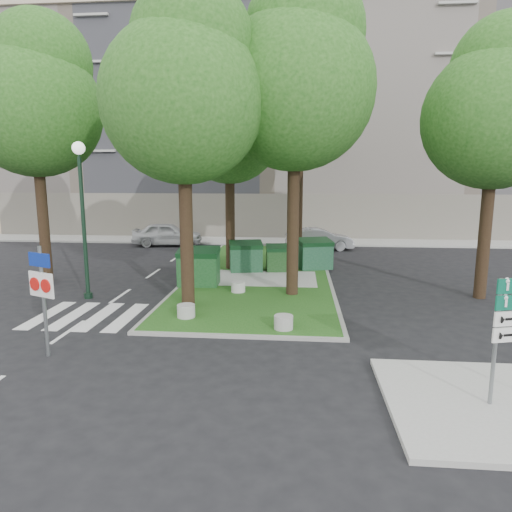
# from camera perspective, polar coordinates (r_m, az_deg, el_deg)

# --- Properties ---
(ground) EXTENTS (120.00, 120.00, 0.00)m
(ground) POSITION_cam_1_polar(r_m,az_deg,el_deg) (13.24, -4.59, -10.01)
(ground) COLOR black
(ground) RESTS_ON ground
(median_island) EXTENTS (6.00, 16.00, 0.12)m
(median_island) POSITION_cam_1_polar(r_m,az_deg,el_deg) (20.80, 0.51, -2.31)
(median_island) COLOR #174B15
(median_island) RESTS_ON ground
(median_kerb) EXTENTS (6.30, 16.30, 0.10)m
(median_kerb) POSITION_cam_1_polar(r_m,az_deg,el_deg) (20.80, 0.51, -2.34)
(median_kerb) COLOR gray
(median_kerb) RESTS_ON ground
(building_sidewalk) EXTENTS (42.00, 3.00, 0.12)m
(building_sidewalk) POSITION_cam_1_polar(r_m,az_deg,el_deg) (31.14, 1.19, 1.88)
(building_sidewalk) COLOR #999993
(building_sidewalk) RESTS_ON ground
(zebra_crossing) EXTENTS (5.00, 3.00, 0.01)m
(zebra_crossing) POSITION_cam_1_polar(r_m,az_deg,el_deg) (15.64, -17.41, -7.24)
(zebra_crossing) COLOR silver
(zebra_crossing) RESTS_ON ground
(apartment_building) EXTENTS (41.00, 12.00, 16.00)m
(apartment_building) POSITION_cam_1_polar(r_m,az_deg,el_deg) (38.45, 2.05, 15.33)
(apartment_building) COLOR #C6AF94
(apartment_building) RESTS_ON ground
(tree_median_near_left) EXTENTS (5.20, 5.20, 10.53)m
(tree_median_near_left) POSITION_cam_1_polar(r_m,az_deg,el_deg) (15.47, -8.79, 20.33)
(tree_median_near_left) COLOR black
(tree_median_near_left) RESTS_ON ground
(tree_median_near_right) EXTENTS (5.60, 5.60, 11.46)m
(tree_median_near_right) POSITION_cam_1_polar(r_m,az_deg,el_deg) (17.14, 5.23, 21.67)
(tree_median_near_right) COLOR black
(tree_median_near_right) RESTS_ON ground
(tree_median_mid) EXTENTS (4.80, 4.80, 9.99)m
(tree_median_mid) POSITION_cam_1_polar(r_m,az_deg,el_deg) (21.65, -3.11, 16.59)
(tree_median_mid) COLOR black
(tree_median_mid) RESTS_ON ground
(tree_median_far) EXTENTS (5.80, 5.80, 11.93)m
(tree_median_far) POSITION_cam_1_polar(r_m,az_deg,el_deg) (24.58, 5.77, 18.94)
(tree_median_far) COLOR black
(tree_median_far) RESTS_ON ground
(tree_street_left) EXTENTS (5.40, 5.40, 11.00)m
(tree_street_left) POSITION_cam_1_polar(r_m,az_deg,el_deg) (21.36, -25.81, 17.54)
(tree_street_left) COLOR black
(tree_street_left) RESTS_ON ground
(tree_street_right) EXTENTS (5.00, 5.00, 10.06)m
(tree_street_right) POSITION_cam_1_polar(r_m,az_deg,el_deg) (18.78, 28.04, 16.44)
(tree_street_right) COLOR black
(tree_street_right) RESTS_ON ground
(dumpster_a) EXTENTS (1.68, 1.21, 1.53)m
(dumpster_a) POSITION_cam_1_polar(r_m,az_deg,el_deg) (18.63, -7.17, -1.37)
(dumpster_a) COLOR #103E17
(dumpster_a) RESTS_ON median_island
(dumpster_b) EXTENTS (1.69, 1.33, 1.41)m
(dumpster_b) POSITION_cam_1_polar(r_m,az_deg,el_deg) (21.14, -1.27, -0.07)
(dumpster_b) COLOR #123E22
(dumpster_b) RESTS_ON median_island
(dumpster_c) EXTENTS (1.42, 1.08, 1.23)m
(dumpster_c) POSITION_cam_1_polar(r_m,az_deg,el_deg) (21.22, 3.08, -0.28)
(dumpster_c) COLOR #113510
(dumpster_c) RESTS_ON median_island
(dumpster_d) EXTENTS (1.82, 1.52, 1.45)m
(dumpster_d) POSITION_cam_1_polar(r_m,az_deg,el_deg) (21.88, 7.33, 0.25)
(dumpster_d) COLOR #133F26
(dumpster_d) RESTS_ON median_island
(bollard_left) EXTENTS (0.56, 0.56, 0.40)m
(bollard_left) POSITION_cam_1_polar(r_m,az_deg,el_deg) (14.62, -8.73, -6.80)
(bollard_left) COLOR #9FA09A
(bollard_left) RESTS_ON median_island
(bollard_right) EXTENTS (0.56, 0.56, 0.40)m
(bollard_right) POSITION_cam_1_polar(r_m,az_deg,el_deg) (13.43, 3.46, -8.26)
(bollard_right) COLOR #989793
(bollard_right) RESTS_ON median_island
(bollard_mid) EXTENTS (0.54, 0.54, 0.38)m
(bollard_mid) POSITION_cam_1_polar(r_m,az_deg,el_deg) (17.50, -2.25, -3.87)
(bollard_mid) COLOR #ADABA7
(bollard_mid) RESTS_ON median_island
(litter_bin) EXTENTS (0.39, 0.39, 0.68)m
(litter_bin) POSITION_cam_1_polar(r_m,az_deg,el_deg) (23.26, 7.69, -0.05)
(litter_bin) COLOR orange
(litter_bin) RESTS_ON median_island
(street_lamp) EXTENTS (0.45, 0.45, 5.70)m
(street_lamp) POSITION_cam_1_polar(r_m,az_deg,el_deg) (17.66, -20.91, 6.35)
(street_lamp) COLOR black
(street_lamp) RESTS_ON ground
(traffic_sign_pole) EXTENTS (0.80, 0.38, 2.84)m
(traffic_sign_pole) POSITION_cam_1_polar(r_m,az_deg,el_deg) (12.50, -25.11, -3.46)
(traffic_sign_pole) COLOR slate
(traffic_sign_pole) RESTS_ON ground
(car_white) EXTENTS (4.60, 2.31, 1.50)m
(car_white) POSITION_cam_1_polar(r_m,az_deg,el_deg) (29.98, -11.02, 2.71)
(car_white) COLOR silver
(car_white) RESTS_ON ground
(car_silver) EXTENTS (4.20, 1.94, 1.33)m
(car_silver) POSITION_cam_1_polar(r_m,az_deg,el_deg) (28.04, 7.91, 2.11)
(car_silver) COLOR gray
(car_silver) RESTS_ON ground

